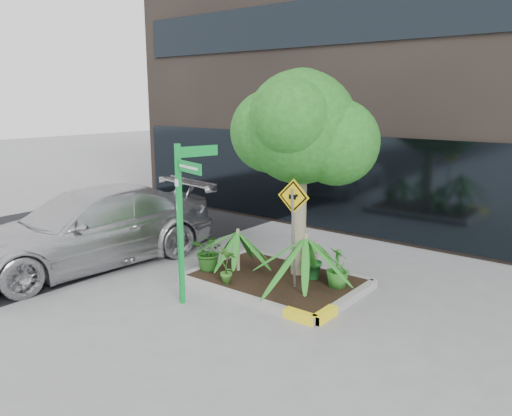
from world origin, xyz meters
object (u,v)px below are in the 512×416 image
Objects in this scene: tree at (301,127)px; cattle_sign at (293,216)px; parked_car at (89,228)px; street_sign_post at (184,207)px.

tree reaches higher than cattle_sign.
cattle_sign is (4.59, 1.27, 0.72)m from parked_car.
street_sign_post is (3.27, -0.20, 0.95)m from parked_car.
parked_car is at bearing -167.66° from street_sign_post.
tree is 2.03× the size of cattle_sign.
parked_car is 4.82m from cattle_sign.
tree is 1.77m from cattle_sign.
cattle_sign reaches higher than parked_car.
street_sign_post reaches higher than parked_car.
tree is 2.77m from street_sign_post.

